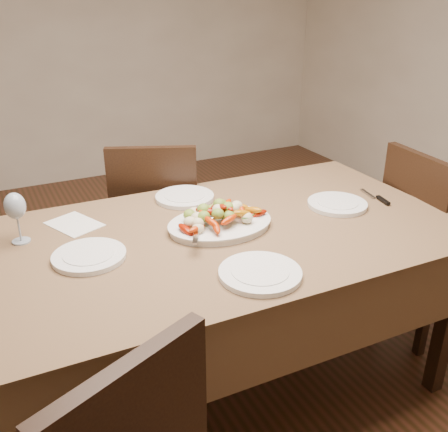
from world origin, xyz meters
TOP-DOWN VIEW (x-y plane):
  - floor at (0.00, 0.00)m, footprint 6.00×6.00m
  - wall_back at (0.00, 3.00)m, footprint 5.00×0.02m
  - dining_table at (0.04, 0.01)m, footprint 1.86×1.08m
  - chair_far at (0.03, 0.77)m, footprint 0.55×0.55m
  - chair_right at (1.17, -0.08)m, footprint 0.46×0.46m
  - serving_platter at (0.03, 0.03)m, footprint 0.41×0.31m
  - roasted_vegetables at (0.03, 0.03)m, footprint 0.34×0.23m
  - serving_spoon at (-0.03, -0.00)m, footprint 0.28×0.18m
  - plate_left at (-0.48, 0.02)m, footprint 0.25×0.25m
  - plate_right at (0.58, 0.00)m, footprint 0.25×0.25m
  - plate_far at (0.03, 0.37)m, footprint 0.26×0.26m
  - plate_near at (-0.01, -0.34)m, footprint 0.27×0.27m
  - wine_glass at (-0.67, 0.26)m, footprint 0.08×0.08m
  - menu_card at (-0.47, 0.33)m, footprint 0.22×0.25m
  - table_knife at (0.79, -0.01)m, footprint 0.06×0.20m

SIDE VIEW (x-z plane):
  - floor at x=0.00m, z-range 0.00..0.00m
  - dining_table at x=0.04m, z-range 0.00..0.76m
  - chair_far at x=0.03m, z-range 0.00..0.95m
  - chair_right at x=1.17m, z-range 0.00..0.95m
  - menu_card at x=-0.47m, z-range 0.76..0.76m
  - table_knife at x=0.79m, z-range 0.76..0.77m
  - plate_left at x=-0.48m, z-range 0.76..0.78m
  - plate_right at x=0.58m, z-range 0.76..0.78m
  - plate_far at x=0.03m, z-range 0.76..0.78m
  - plate_near at x=-0.01m, z-range 0.76..0.78m
  - serving_platter at x=0.03m, z-range 0.76..0.78m
  - serving_spoon at x=-0.03m, z-range 0.79..0.82m
  - roasted_vegetables at x=0.03m, z-range 0.78..0.87m
  - wine_glass at x=-0.67m, z-range 0.76..0.96m
  - wall_back at x=0.00m, z-range 0.00..2.80m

